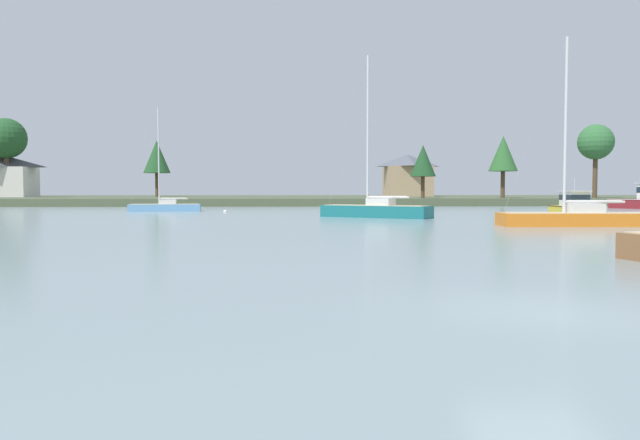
% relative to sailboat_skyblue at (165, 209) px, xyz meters
% --- Properties ---
extents(ground_plane, '(475.92, 475.92, 0.00)m').
position_rel_sailboat_skyblue_xyz_m(ground_plane, '(17.78, -55.53, -0.24)').
color(ground_plane, gray).
extents(far_shore_bank, '(214.17, 58.34, 1.08)m').
position_rel_sailboat_skyblue_xyz_m(far_shore_bank, '(17.78, 47.15, 0.30)').
color(far_shore_bank, '#4C563D').
rests_on(far_shore_bank, ground).
extents(sailboat_skyblue, '(7.69, 2.86, 11.61)m').
position_rel_sailboat_skyblue_xyz_m(sailboat_skyblue, '(0.00, 0.00, 0.00)').
color(sailboat_skyblue, '#669ECC').
rests_on(sailboat_skyblue, ground).
extents(cruiser_yellow, '(2.47, 7.86, 4.10)m').
position_rel_sailboat_skyblue_xyz_m(cruiser_yellow, '(38.90, -13.71, 0.31)').
color(cruiser_yellow, gold).
rests_on(cruiser_yellow, ground).
extents(sailboat_teal, '(9.12, 7.22, 14.23)m').
position_rel_sailboat_skyblue_xyz_m(sailboat_teal, '(20.52, -15.91, 0.07)').
color(sailboat_teal, '#196B70').
rests_on(sailboat_teal, ground).
extents(sailboat_orange, '(9.84, 3.12, 12.58)m').
position_rel_sailboat_skyblue_xyz_m(sailboat_orange, '(31.65, -28.59, 0.03)').
color(sailboat_orange, orange).
rests_on(sailboat_orange, ground).
extents(mooring_buoy_white, '(0.39, 0.39, 0.44)m').
position_rel_sailboat_skyblue_xyz_m(mooring_buoy_white, '(6.76, -3.34, -0.17)').
color(mooring_buoy_white, white).
rests_on(mooring_buoy_white, ground).
extents(shore_tree_left_mid, '(5.38, 5.38, 11.25)m').
position_rel_sailboat_skyblue_xyz_m(shore_tree_left_mid, '(60.46, 25.09, 9.29)').
color(shore_tree_left_mid, brown).
rests_on(shore_tree_left_mid, far_shore_bank).
extents(shore_tree_right, '(4.63, 4.63, 9.84)m').
position_rel_sailboat_skyblue_xyz_m(shore_tree_right, '(-9.45, 41.82, 7.77)').
color(shore_tree_right, brown).
rests_on(shore_tree_right, far_shore_bank).
extents(shore_tree_right_mid, '(6.73, 6.73, 13.24)m').
position_rel_sailboat_skyblue_xyz_m(shore_tree_right_mid, '(-33.84, 39.25, 10.60)').
color(shore_tree_right_mid, brown).
rests_on(shore_tree_right_mid, far_shore_bank).
extents(shore_tree_center_left, '(3.79, 3.79, 7.87)m').
position_rel_sailboat_skyblue_xyz_m(shore_tree_center_left, '(33.28, 23.21, 6.32)').
color(shore_tree_center_left, brown).
rests_on(shore_tree_center_left, far_shore_bank).
extents(shore_tree_inland_a, '(4.40, 4.40, 9.49)m').
position_rel_sailboat_skyblue_xyz_m(shore_tree_inland_a, '(46.26, 25.74, 7.55)').
color(shore_tree_inland_a, brown).
rests_on(shore_tree_inland_a, far_shore_bank).
extents(cottage_near_water, '(9.07, 9.09, 8.05)m').
position_rel_sailboat_skyblue_xyz_m(cottage_near_water, '(36.55, 51.17, 5.00)').
color(cottage_near_water, tan).
rests_on(cottage_near_water, far_shore_bank).
extents(cottage_eastern, '(11.23, 7.57, 7.32)m').
position_rel_sailboat_skyblue_xyz_m(cottage_eastern, '(-35.87, 41.50, 4.62)').
color(cottage_eastern, silver).
rests_on(cottage_eastern, far_shore_bank).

